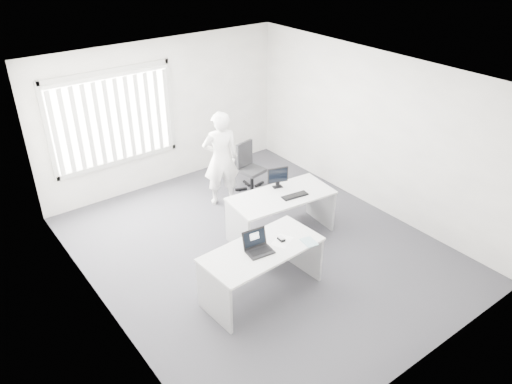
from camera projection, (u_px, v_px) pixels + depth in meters
ground at (259, 248)px, 8.04m from camera, size 6.00×6.00×0.00m
wall_back at (163, 114)px, 9.44m from camera, size 5.00×0.02×2.80m
wall_front at (432, 273)px, 5.26m from camera, size 5.00×0.02×2.80m
wall_left at (96, 227)px, 6.04m from camera, size 0.02×6.00×2.80m
wall_right at (374, 132)px, 8.67m from camera, size 0.02×6.00×2.80m
ceiling at (260, 78)px, 6.67m from camera, size 5.00×6.00×0.02m
window at (113, 118)px, 8.81m from camera, size 2.32×0.06×1.76m
blinds at (115, 121)px, 8.79m from camera, size 2.20×0.10×1.50m
desk_near at (262, 261)px, 6.84m from camera, size 1.72×0.88×0.77m
desk_far at (281, 206)px, 8.11m from camera, size 1.75×0.96×0.77m
office_chair at (250, 175)px, 9.63m from camera, size 0.64×0.64×0.96m
person at (221, 159)px, 8.91m from camera, size 0.76×0.63×1.78m
laptop at (260, 244)px, 6.58m from camera, size 0.39×0.35×0.27m
paper_sheet at (282, 241)px, 6.88m from camera, size 0.37×0.33×0.00m
mouse at (281, 239)px, 6.89m from camera, size 0.08×0.12×0.05m
booklet at (309, 242)px, 6.85m from camera, size 0.20×0.26×0.01m
keyboard at (295, 196)px, 7.96m from camera, size 0.46×0.21×0.02m
monitor at (278, 178)px, 8.15m from camera, size 0.37×0.21×0.35m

